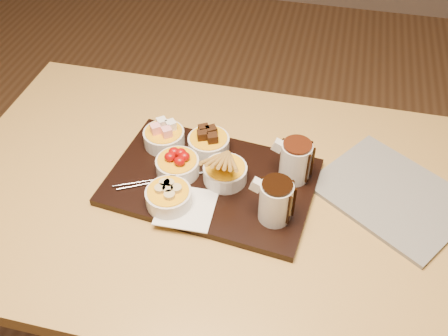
% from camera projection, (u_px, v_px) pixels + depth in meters
% --- Properties ---
extents(dining_table, '(1.20, 0.80, 0.75)m').
position_uv_depth(dining_table, '(208.00, 216.00, 1.21)').
color(dining_table, '#BD9246').
rests_on(dining_table, ground).
extents(serving_board, '(0.49, 0.35, 0.02)m').
position_uv_depth(serving_board, '(211.00, 182.00, 1.15)').
color(serving_board, black).
rests_on(serving_board, dining_table).
extents(napkin, '(0.12, 0.12, 0.00)m').
position_uv_depth(napkin, '(186.00, 208.00, 1.08)').
color(napkin, white).
rests_on(napkin, serving_board).
extents(bowl_marshmallows, '(0.10, 0.10, 0.04)m').
position_uv_depth(bowl_marshmallows, '(164.00, 138.00, 1.21)').
color(bowl_marshmallows, silver).
rests_on(bowl_marshmallows, serving_board).
extents(bowl_cake, '(0.10, 0.10, 0.04)m').
position_uv_depth(bowl_cake, '(209.00, 144.00, 1.20)').
color(bowl_cake, silver).
rests_on(bowl_cake, serving_board).
extents(bowl_strawberries, '(0.10, 0.10, 0.04)m').
position_uv_depth(bowl_strawberries, '(178.00, 166.00, 1.14)').
color(bowl_strawberries, silver).
rests_on(bowl_strawberries, serving_board).
extents(bowl_biscotti, '(0.10, 0.10, 0.04)m').
position_uv_depth(bowl_biscotti, '(225.00, 173.00, 1.13)').
color(bowl_biscotti, silver).
rests_on(bowl_biscotti, serving_board).
extents(bowl_bananas, '(0.10, 0.10, 0.04)m').
position_uv_depth(bowl_bananas, '(169.00, 198.00, 1.07)').
color(bowl_bananas, silver).
rests_on(bowl_bananas, serving_board).
extents(pitcher_dark_chocolate, '(0.08, 0.08, 0.09)m').
position_uv_depth(pitcher_dark_chocolate, '(276.00, 202.00, 1.03)').
color(pitcher_dark_chocolate, silver).
rests_on(pitcher_dark_chocolate, serving_board).
extents(pitcher_milk_chocolate, '(0.08, 0.08, 0.09)m').
position_uv_depth(pitcher_milk_chocolate, '(295.00, 162.00, 1.11)').
color(pitcher_milk_chocolate, silver).
rests_on(pitcher_milk_chocolate, serving_board).
extents(fondue_skewers, '(0.14, 0.25, 0.01)m').
position_uv_depth(fondue_skewers, '(170.00, 177.00, 1.14)').
color(fondue_skewers, silver).
rests_on(fondue_skewers, serving_board).
extents(newspaper, '(0.40, 0.38, 0.01)m').
position_uv_depth(newspaper, '(392.00, 194.00, 1.12)').
color(newspaper, beige).
rests_on(newspaper, dining_table).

